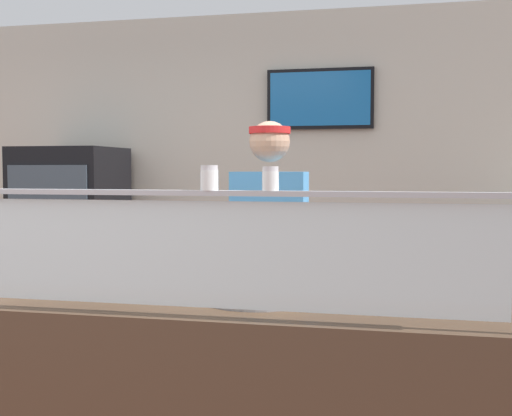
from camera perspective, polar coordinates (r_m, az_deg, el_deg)
name	(u,v)px	position (r m, az deg, el deg)	size (l,w,h in m)	color
shop_rear_unit	(315,190)	(4.82, 5.32, 1.68)	(6.64, 0.13, 2.70)	beige
serving_counter	(249,413)	(2.82, -0.64, -18.09)	(2.24, 0.70, 0.95)	#4C3828
sneeze_guard	(231,239)	(2.35, -2.25, -2.83)	(2.06, 0.06, 0.48)	#B2B5BC
pizza_tray	(256,296)	(2.73, 0.04, -8.01)	(0.46, 0.46, 0.04)	#9EA0A8
pizza_server	(265,293)	(2.70, 0.80, -7.67)	(0.07, 0.28, 0.01)	#ADAFB7
parmesan_shaker	(209,179)	(2.36, -4.25, 2.60)	(0.07, 0.07, 0.09)	white
pepper_flake_shaker	(270,180)	(2.30, 1.32, 2.53)	(0.06, 0.06, 0.09)	white
worker_figure	(270,267)	(3.28, 1.29, -5.36)	(0.41, 0.50, 1.76)	#23232D
drink_fridge	(71,258)	(5.00, -16.38, -4.36)	(0.71, 0.66, 1.68)	black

